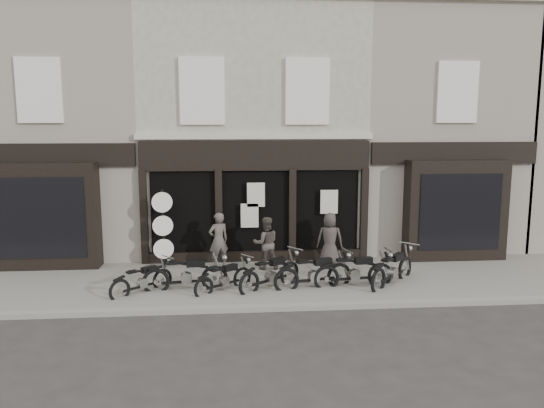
{
  "coord_description": "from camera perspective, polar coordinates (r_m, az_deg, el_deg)",
  "views": [
    {
      "loc": [
        -0.87,
        -13.41,
        4.52
      ],
      "look_at": [
        0.4,
        1.6,
        2.14
      ],
      "focal_mm": 35.0,
      "sensor_mm": 36.0,
      "label": 1
    }
  ],
  "objects": [
    {
      "name": "kerb",
      "position": [
        12.98,
        -0.71,
        -11.11
      ],
      "size": [
        30.0,
        0.25,
        0.13
      ],
      "primitive_type": "cube",
      "color": "gray",
      "rests_on": "ground_plane"
    },
    {
      "name": "advert_sign_post",
      "position": [
        16.2,
        -11.63,
        -2.97
      ],
      "size": [
        0.61,
        0.39,
        2.51
      ],
      "rotation": [
        0.0,
        0.0,
        0.19
      ],
      "color": "black",
      "rests_on": "ground"
    },
    {
      "name": "motorcycle_0",
      "position": [
        14.31,
        -13.76,
        -8.2
      ],
      "size": [
        1.54,
        1.43,
        0.91
      ],
      "rotation": [
        0.0,
        0.0,
        0.73
      ],
      "color": "black",
      "rests_on": "ground"
    },
    {
      "name": "man_left",
      "position": [
        16.03,
        -5.78,
        -3.9
      ],
      "size": [
        0.72,
        0.61,
        1.69
      ],
      "primitive_type": "imported",
      "rotation": [
        0.0,
        0.0,
        3.53
      ],
      "color": "#4E4640",
      "rests_on": "pavement"
    },
    {
      "name": "central_building",
      "position": [
        19.39,
        -2.27,
        7.65
      ],
      "size": [
        7.3,
        6.22,
        8.34
      ],
      "color": "#B8B39E",
      "rests_on": "ground"
    },
    {
      "name": "motorcycle_4",
      "position": [
        14.33,
        4.56,
        -7.68
      ],
      "size": [
        2.19,
        0.83,
        1.07
      ],
      "rotation": [
        0.0,
        0.0,
        0.23
      ],
      "color": "black",
      "rests_on": "ground"
    },
    {
      "name": "motorcycle_3",
      "position": [
        14.31,
        -0.13,
        -7.73
      ],
      "size": [
        1.83,
        1.55,
        1.04
      ],
      "rotation": [
        0.0,
        0.0,
        0.67
      ],
      "color": "black",
      "rests_on": "ground"
    },
    {
      "name": "motorcycle_6",
      "position": [
        14.96,
        12.85,
        -7.14
      ],
      "size": [
        1.76,
        1.78,
        1.08
      ],
      "rotation": [
        0.0,
        0.0,
        0.79
      ],
      "color": "black",
      "rests_on": "ground"
    },
    {
      "name": "motorcycle_5",
      "position": [
        14.57,
        8.87,
        -7.47
      ],
      "size": [
        2.23,
        0.61,
        1.07
      ],
      "rotation": [
        0.0,
        0.0,
        0.11
      ],
      "color": "black",
      "rests_on": "ground"
    },
    {
      "name": "ground_plane",
      "position": [
        14.18,
        -1.08,
        -9.63
      ],
      "size": [
        90.0,
        90.0,
        0.0
      ],
      "primitive_type": "plane",
      "color": "#2D2B28",
      "rests_on": "ground"
    },
    {
      "name": "man_centre",
      "position": [
        15.82,
        -0.66,
        -4.23
      ],
      "size": [
        0.81,
        0.66,
        1.58
      ],
      "primitive_type": "imported",
      "rotation": [
        0.0,
        0.0,
        3.22
      ],
      "color": "#473F39",
      "rests_on": "pavement"
    },
    {
      "name": "motorcycle_1",
      "position": [
        14.3,
        -9.17,
        -7.79
      ],
      "size": [
        2.24,
        0.62,
        1.08
      ],
      "rotation": [
        0.0,
        0.0,
        0.13
      ],
      "color": "black",
      "rests_on": "ground"
    },
    {
      "name": "neighbour_right",
      "position": [
        20.62,
        15.8,
        7.29
      ],
      "size": [
        5.6,
        6.73,
        8.34
      ],
      "color": "gray",
      "rests_on": "ground"
    },
    {
      "name": "man_right",
      "position": [
        16.36,
        6.23,
        -3.76
      ],
      "size": [
        0.87,
        0.64,
        1.62
      ],
      "primitive_type": "imported",
      "rotation": [
        0.0,
        0.0,
        2.98
      ],
      "color": "#3B3431",
      "rests_on": "pavement"
    },
    {
      "name": "pavement",
      "position": [
        15.02,
        -1.3,
        -8.32
      ],
      "size": [
        30.0,
        4.2,
        0.12
      ],
      "primitive_type": "cube",
      "color": "slate",
      "rests_on": "ground_plane"
    },
    {
      "name": "motorcycle_2",
      "position": [
        14.14,
        -5.16,
        -8.19
      ],
      "size": [
        1.59,
        1.35,
        0.9
      ],
      "rotation": [
        0.0,
        0.0,
        0.67
      ],
      "color": "black",
      "rests_on": "ground"
    },
    {
      "name": "neighbour_left",
      "position": [
        20.08,
        -20.83,
        7.01
      ],
      "size": [
        5.6,
        6.73,
        8.34
      ],
      "color": "gray",
      "rests_on": "ground"
    }
  ]
}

